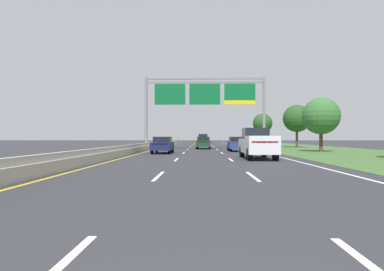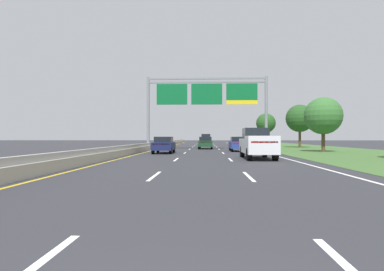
% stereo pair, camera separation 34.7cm
% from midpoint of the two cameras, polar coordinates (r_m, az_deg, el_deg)
% --- Properties ---
extents(ground_plane, '(220.00, 220.00, 0.00)m').
position_cam_midpoint_polar(ground_plane, '(36.81, 1.65, -2.68)').
color(ground_plane, '#2B2B30').
extents(lane_striping, '(11.96, 106.00, 0.01)m').
position_cam_midpoint_polar(lane_striping, '(36.35, 1.65, -2.70)').
color(lane_striping, white).
rests_on(lane_striping, ground).
extents(grass_verge_right, '(14.00, 110.00, 0.02)m').
position_cam_midpoint_polar(grass_verge_right, '(39.37, 22.42, -2.48)').
color(grass_verge_right, '#3D602D').
rests_on(grass_verge_right, ground).
extents(median_barrier_concrete, '(0.60, 110.00, 0.85)m').
position_cam_midpoint_polar(median_barrier_concrete, '(37.39, -8.53, -2.09)').
color(median_barrier_concrete, '#A8A399').
rests_on(median_barrier_concrete, ground).
extents(overhead_sign_gantry, '(15.06, 0.42, 9.07)m').
position_cam_midpoint_polar(overhead_sign_gantry, '(39.12, 2.09, 6.94)').
color(overhead_sign_gantry, gray).
rests_on(overhead_sign_gantry, ground).
extents(pickup_truck_white, '(2.01, 5.40, 2.20)m').
position_cam_midpoint_polar(pickup_truck_white, '(22.72, 11.38, -1.45)').
color(pickup_truck_white, silver).
rests_on(pickup_truck_white, ground).
extents(car_navy_left_lane_sedan, '(1.83, 4.41, 1.57)m').
position_cam_midpoint_polar(car_navy_left_lane_sedan, '(29.84, -5.69, -1.66)').
color(car_navy_left_lane_sedan, '#161E47').
rests_on(car_navy_left_lane_sedan, ground).
extents(car_grey_centre_lane_suv, '(2.03, 4.75, 2.11)m').
position_cam_midpoint_polar(car_grey_centre_lane_suv, '(59.72, 1.81, -0.70)').
color(car_grey_centre_lane_suv, slate).
rests_on(car_grey_centre_lane_suv, ground).
extents(car_blue_right_lane_sedan, '(1.86, 4.42, 1.57)m').
position_cam_midpoint_polar(car_blue_right_lane_sedan, '(34.35, 7.88, -1.48)').
color(car_blue_right_lane_sedan, navy).
rests_on(car_blue_right_lane_sedan, ground).
extents(car_darkgreen_centre_lane_sedan, '(1.92, 4.44, 1.57)m').
position_cam_midpoint_polar(car_darkgreen_centre_lane_sedan, '(40.66, 1.87, -1.30)').
color(car_darkgreen_centre_lane_sedan, '#193D23').
rests_on(car_darkgreen_centre_lane_sedan, ground).
extents(roadside_tree_mid, '(3.82, 3.82, 5.63)m').
position_cam_midpoint_polar(roadside_tree_mid, '(34.92, 22.23, 3.30)').
color(roadside_tree_mid, '#4C3823').
rests_on(roadside_tree_mid, ground).
extents(roadside_tree_far, '(3.98, 3.98, 6.25)m').
position_cam_midpoint_polar(roadside_tree_far, '(47.97, 18.41, 2.96)').
color(roadside_tree_far, '#4C3823').
rests_on(roadside_tree_far, ground).
extents(roadside_tree_distant, '(3.90, 3.90, 6.30)m').
position_cam_midpoint_polar(roadside_tree_distant, '(64.77, 12.61, 2.20)').
color(roadside_tree_distant, '#4C3823').
rests_on(roadside_tree_distant, ground).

